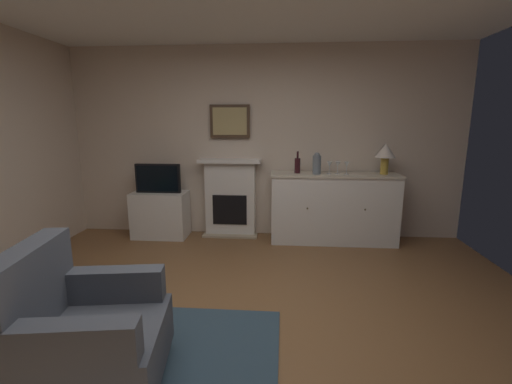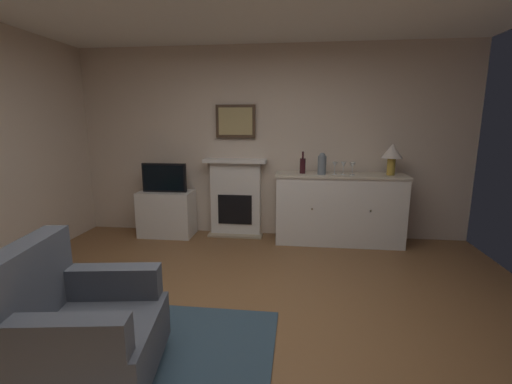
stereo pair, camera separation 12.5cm
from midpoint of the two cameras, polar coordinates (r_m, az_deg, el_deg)
ground_plane at (r=2.89m, az=-1.67°, el=-23.54°), size 5.50×5.18×0.10m
wall_rear at (r=4.92m, az=2.75°, el=8.01°), size 5.50×0.06×2.62m
area_rug at (r=2.74m, az=-18.98°, el=-25.06°), size 1.95×1.50×0.02m
fireplace_unit at (r=4.96m, az=-2.59°, el=-0.88°), size 0.87×0.30×1.10m
framed_picture at (r=4.89m, az=-2.62°, el=11.51°), size 0.55×0.04×0.45m
sideboard_cabinet at (r=4.78m, az=14.17°, el=-2.69°), size 1.68×0.49×0.94m
table_lamp at (r=4.78m, az=22.13°, el=5.90°), size 0.26×0.26×0.40m
wine_bottle at (r=4.64m, az=8.42°, el=4.35°), size 0.08×0.08×0.29m
wine_glass_left at (r=4.62m, az=13.57°, el=4.30°), size 0.07×0.07×0.16m
wine_glass_center at (r=4.65m, az=14.90°, el=4.28°), size 0.07×0.07×0.16m
wine_glass_right at (r=4.64m, az=16.30°, el=4.18°), size 0.07×0.07×0.16m
vase_decorative at (r=4.59m, az=11.55°, el=4.56°), size 0.11×0.11×0.28m
tv_cabinet at (r=5.11m, az=-13.74°, el=-3.45°), size 0.75×0.42×0.64m
tv_set at (r=4.98m, az=-14.12°, el=2.29°), size 0.62×0.07×0.40m
armchair at (r=2.48m, az=-25.86°, el=-19.52°), size 0.92×0.88×0.92m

